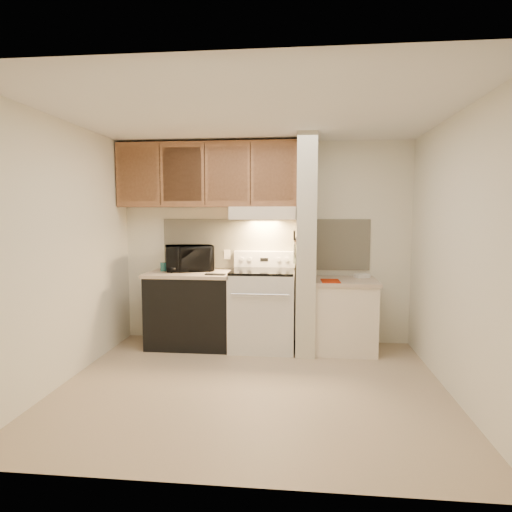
# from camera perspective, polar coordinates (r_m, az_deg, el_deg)

# --- Properties ---
(floor) EXTENTS (3.60, 3.60, 0.00)m
(floor) POSITION_cam_1_polar(r_m,az_deg,el_deg) (4.22, -0.55, -16.91)
(floor) COLOR tan
(floor) RESTS_ON ground
(ceiling) EXTENTS (3.60, 3.60, 0.00)m
(ceiling) POSITION_cam_1_polar(r_m,az_deg,el_deg) (3.99, -0.59, 18.41)
(ceiling) COLOR white
(ceiling) RESTS_ON wall_back
(wall_back) EXTENTS (3.60, 2.50, 0.02)m
(wall_back) POSITION_cam_1_polar(r_m,az_deg,el_deg) (5.40, 1.19, 1.76)
(wall_back) COLOR white
(wall_back) RESTS_ON floor
(wall_left) EXTENTS (0.02, 3.00, 2.50)m
(wall_left) POSITION_cam_1_polar(r_m,az_deg,el_deg) (4.48, -24.09, 0.45)
(wall_left) COLOR white
(wall_left) RESTS_ON floor
(wall_right) EXTENTS (0.02, 3.00, 2.50)m
(wall_right) POSITION_cam_1_polar(r_m,az_deg,el_deg) (4.12, 25.15, -0.02)
(wall_right) COLOR white
(wall_right) RESTS_ON floor
(backsplash) EXTENTS (2.60, 0.02, 0.63)m
(backsplash) POSITION_cam_1_polar(r_m,az_deg,el_deg) (5.39, 1.18, 1.59)
(backsplash) COLOR beige
(backsplash) RESTS_ON wall_back
(range_body) EXTENTS (0.76, 0.65, 0.92)m
(range_body) POSITION_cam_1_polar(r_m,az_deg,el_deg) (5.18, 0.86, -7.26)
(range_body) COLOR silver
(range_body) RESTS_ON floor
(oven_window) EXTENTS (0.50, 0.01, 0.30)m
(oven_window) POSITION_cam_1_polar(r_m,az_deg,el_deg) (4.86, 0.54, -7.64)
(oven_window) COLOR black
(oven_window) RESTS_ON range_body
(oven_handle) EXTENTS (0.65, 0.02, 0.02)m
(oven_handle) POSITION_cam_1_polar(r_m,az_deg,el_deg) (4.78, 0.50, -5.18)
(oven_handle) COLOR silver
(oven_handle) RESTS_ON range_body
(cooktop) EXTENTS (0.74, 0.64, 0.03)m
(cooktop) POSITION_cam_1_polar(r_m,az_deg,el_deg) (5.09, 0.87, -2.05)
(cooktop) COLOR black
(cooktop) RESTS_ON range_body
(range_backguard) EXTENTS (0.76, 0.08, 0.20)m
(range_backguard) POSITION_cam_1_polar(r_m,az_deg,el_deg) (5.36, 1.14, -0.42)
(range_backguard) COLOR silver
(range_backguard) RESTS_ON range_body
(range_display) EXTENTS (0.10, 0.01, 0.04)m
(range_display) POSITION_cam_1_polar(r_m,az_deg,el_deg) (5.32, 1.10, -0.47)
(range_display) COLOR black
(range_display) RESTS_ON range_backguard
(range_knob_left_outer) EXTENTS (0.05, 0.02, 0.05)m
(range_knob_left_outer) POSITION_cam_1_polar(r_m,az_deg,el_deg) (5.34, -1.90, -0.44)
(range_knob_left_outer) COLOR silver
(range_knob_left_outer) RESTS_ON range_backguard
(range_knob_left_inner) EXTENTS (0.05, 0.02, 0.05)m
(range_knob_left_inner) POSITION_cam_1_polar(r_m,az_deg,el_deg) (5.33, -0.83, -0.45)
(range_knob_left_inner) COLOR silver
(range_knob_left_inner) RESTS_ON range_backguard
(range_knob_right_inner) EXTENTS (0.05, 0.02, 0.05)m
(range_knob_right_inner) POSITION_cam_1_polar(r_m,az_deg,el_deg) (5.30, 3.03, -0.49)
(range_knob_right_inner) COLOR silver
(range_knob_right_inner) RESTS_ON range_backguard
(range_knob_right_outer) EXTENTS (0.05, 0.02, 0.05)m
(range_knob_right_outer) POSITION_cam_1_polar(r_m,az_deg,el_deg) (5.30, 4.12, -0.50)
(range_knob_right_outer) COLOR silver
(range_knob_right_outer) RESTS_ON range_backguard
(dishwasher_front) EXTENTS (1.00, 0.63, 0.87)m
(dishwasher_front) POSITION_cam_1_polar(r_m,az_deg,el_deg) (5.34, -8.66, -7.21)
(dishwasher_front) COLOR black
(dishwasher_front) RESTS_ON floor
(left_countertop) EXTENTS (1.04, 0.67, 0.04)m
(left_countertop) POSITION_cam_1_polar(r_m,az_deg,el_deg) (5.25, -8.73, -2.36)
(left_countertop) COLOR #C6AF98
(left_countertop) RESTS_ON dishwasher_front
(spoon_rest) EXTENTS (0.24, 0.09, 0.02)m
(spoon_rest) POSITION_cam_1_polar(r_m,az_deg,el_deg) (4.98, -5.45, -2.44)
(spoon_rest) COLOR black
(spoon_rest) RESTS_ON left_countertop
(teal_jar) EXTENTS (0.10, 0.10, 0.11)m
(teal_jar) POSITION_cam_1_polar(r_m,az_deg,el_deg) (5.41, -12.14, -1.41)
(teal_jar) COLOR #226569
(teal_jar) RESTS_ON left_countertop
(outlet) EXTENTS (0.08, 0.01, 0.12)m
(outlet) POSITION_cam_1_polar(r_m,az_deg,el_deg) (5.45, -3.87, 0.20)
(outlet) COLOR #F5E5CE
(outlet) RESTS_ON backsplash
(microwave) EXTENTS (0.67, 0.56, 0.32)m
(microwave) POSITION_cam_1_polar(r_m,az_deg,el_deg) (5.38, -8.90, -0.26)
(microwave) COLOR black
(microwave) RESTS_ON left_countertop
(partition_pillar) EXTENTS (0.22, 0.70, 2.50)m
(partition_pillar) POSITION_cam_1_polar(r_m,az_deg,el_deg) (5.03, 6.67, 1.43)
(partition_pillar) COLOR beige
(partition_pillar) RESTS_ON floor
(pillar_trim) EXTENTS (0.01, 0.70, 0.04)m
(pillar_trim) POSITION_cam_1_polar(r_m,az_deg,el_deg) (5.03, 5.35, 2.02)
(pillar_trim) COLOR #98633E
(pillar_trim) RESTS_ON partition_pillar
(knife_strip) EXTENTS (0.02, 0.42, 0.04)m
(knife_strip) POSITION_cam_1_polar(r_m,az_deg,el_deg) (4.98, 5.28, 2.21)
(knife_strip) COLOR black
(knife_strip) RESTS_ON partition_pillar
(knife_blade_a) EXTENTS (0.01, 0.03, 0.16)m
(knife_blade_a) POSITION_cam_1_polar(r_m,az_deg,el_deg) (4.82, 5.11, 0.90)
(knife_blade_a) COLOR silver
(knife_blade_a) RESTS_ON knife_strip
(knife_handle_a) EXTENTS (0.02, 0.02, 0.10)m
(knife_handle_a) POSITION_cam_1_polar(r_m,az_deg,el_deg) (4.83, 5.13, 2.69)
(knife_handle_a) COLOR black
(knife_handle_a) RESTS_ON knife_strip
(knife_blade_b) EXTENTS (0.01, 0.04, 0.18)m
(knife_blade_b) POSITION_cam_1_polar(r_m,az_deg,el_deg) (4.92, 5.12, 0.88)
(knife_blade_b) COLOR silver
(knife_blade_b) RESTS_ON knife_strip
(knife_handle_b) EXTENTS (0.02, 0.02, 0.10)m
(knife_handle_b) POSITION_cam_1_polar(r_m,az_deg,el_deg) (4.91, 5.14, 2.74)
(knife_handle_b) COLOR black
(knife_handle_b) RESTS_ON knife_strip
(knife_blade_c) EXTENTS (0.01, 0.04, 0.20)m
(knife_blade_c) POSITION_cam_1_polar(r_m,az_deg,el_deg) (4.99, 5.13, 0.84)
(knife_blade_c) COLOR silver
(knife_blade_c) RESTS_ON knife_strip
(knife_handle_c) EXTENTS (0.02, 0.02, 0.10)m
(knife_handle_c) POSITION_cam_1_polar(r_m,az_deg,el_deg) (4.97, 5.15, 2.78)
(knife_handle_c) COLOR black
(knife_handle_c) RESTS_ON knife_strip
(knife_blade_d) EXTENTS (0.01, 0.04, 0.16)m
(knife_blade_d) POSITION_cam_1_polar(r_m,az_deg,el_deg) (5.08, 5.14, 1.15)
(knife_blade_d) COLOR silver
(knife_blade_d) RESTS_ON knife_strip
(knife_handle_d) EXTENTS (0.02, 0.02, 0.10)m
(knife_handle_d) POSITION_cam_1_polar(r_m,az_deg,el_deg) (5.05, 5.16, 2.83)
(knife_handle_d) COLOR black
(knife_handle_d) RESTS_ON knife_strip
(knife_blade_e) EXTENTS (0.01, 0.04, 0.18)m
(knife_blade_e) POSITION_cam_1_polar(r_m,az_deg,el_deg) (5.14, 5.15, 1.09)
(knife_blade_e) COLOR silver
(knife_blade_e) RESTS_ON knife_strip
(knife_handle_e) EXTENTS (0.02, 0.02, 0.10)m
(knife_handle_e) POSITION_cam_1_polar(r_m,az_deg,el_deg) (5.14, 5.17, 2.88)
(knife_handle_e) COLOR black
(knife_handle_e) RESTS_ON knife_strip
(oven_mitt) EXTENTS (0.03, 0.10, 0.23)m
(oven_mitt) POSITION_cam_1_polar(r_m,az_deg,el_deg) (5.21, 5.17, 0.32)
(oven_mitt) COLOR gray
(oven_mitt) RESTS_ON partition_pillar
(right_cab_base) EXTENTS (0.70, 0.60, 0.81)m
(right_cab_base) POSITION_cam_1_polar(r_m,az_deg,el_deg) (5.19, 11.69, -7.96)
(right_cab_base) COLOR #F5E5CE
(right_cab_base) RESTS_ON floor
(right_countertop) EXTENTS (0.74, 0.64, 0.04)m
(right_countertop) POSITION_cam_1_polar(r_m,az_deg,el_deg) (5.11, 11.78, -3.33)
(right_countertop) COLOR #C6AF98
(right_countertop) RESTS_ON right_cab_base
(red_folder) EXTENTS (0.22, 0.29, 0.01)m
(red_folder) POSITION_cam_1_polar(r_m,az_deg,el_deg) (4.94, 9.89, -3.31)
(red_folder) COLOR #A02105
(red_folder) RESTS_ON right_countertop
(white_box) EXTENTS (0.19, 0.16, 0.04)m
(white_box) POSITION_cam_1_polar(r_m,az_deg,el_deg) (5.31, 13.96, -2.58)
(white_box) COLOR white
(white_box) RESTS_ON right_countertop
(range_hood) EXTENTS (0.78, 0.44, 0.15)m
(range_hood) POSITION_cam_1_polar(r_m,az_deg,el_deg) (5.17, 1.00, 5.74)
(range_hood) COLOR #F5E5CE
(range_hood) RESTS_ON upper_cabinets
(hood_lip) EXTENTS (0.78, 0.04, 0.06)m
(hood_lip) POSITION_cam_1_polar(r_m,az_deg,el_deg) (4.96, 0.80, 5.22)
(hood_lip) COLOR #F5E5CE
(hood_lip) RESTS_ON range_hood
(upper_cabinets) EXTENTS (2.18, 0.33, 0.77)m
(upper_cabinets) POSITION_cam_1_polar(r_m,az_deg,el_deg) (5.33, -6.48, 10.65)
(upper_cabinets) COLOR #98633E
(upper_cabinets) RESTS_ON wall_back
(cab_door_a) EXTENTS (0.46, 0.01, 0.63)m
(cab_door_a) POSITION_cam_1_polar(r_m,az_deg,el_deg) (5.41, -15.48, 10.41)
(cab_door_a) COLOR #98633E
(cab_door_a) RESTS_ON upper_cabinets
(cab_gap_a) EXTENTS (0.01, 0.01, 0.73)m
(cab_gap_a) POSITION_cam_1_polar(r_m,az_deg,el_deg) (5.32, -12.70, 10.56)
(cab_gap_a) COLOR black
(cab_gap_a) RESTS_ON upper_cabinets
(cab_door_b) EXTENTS (0.46, 0.01, 0.63)m
(cab_door_b) POSITION_cam_1_polar(r_m,az_deg,el_deg) (5.24, -9.82, 10.69)
(cab_door_b) COLOR #98633E
(cab_door_b) RESTS_ON upper_cabinets
(cab_gap_b) EXTENTS (0.01, 0.01, 0.73)m
(cab_gap_b) POSITION_cam_1_polar(r_m,az_deg,el_deg) (5.18, -6.87, 10.80)
(cab_gap_b) COLOR black
(cab_gap_b) RESTS_ON upper_cabinets
(cab_door_c) EXTENTS (0.46, 0.01, 0.63)m
(cab_door_c) POSITION_cam_1_polar(r_m,az_deg,el_deg) (5.13, -3.84, 10.88)
(cab_door_c) COLOR #98633E
(cab_door_c) RESTS_ON upper_cabinets
(cab_gap_c) EXTENTS (0.01, 0.01, 0.73)m
(cab_gap_c) POSITION_cam_1_polar(r_m,az_deg,el_deg) (5.09, -0.76, 10.93)
(cab_gap_c) COLOR black
(cab_gap_c) RESTS_ON upper_cabinets
(cab_door_d) EXTENTS (0.46, 0.01, 0.63)m
(cab_door_d) POSITION_cam_1_polar(r_m,az_deg,el_deg) (5.07, 2.37, 10.95)
(cab_door_d) COLOR #98633E
(cab_door_d) RESTS_ON upper_cabinets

